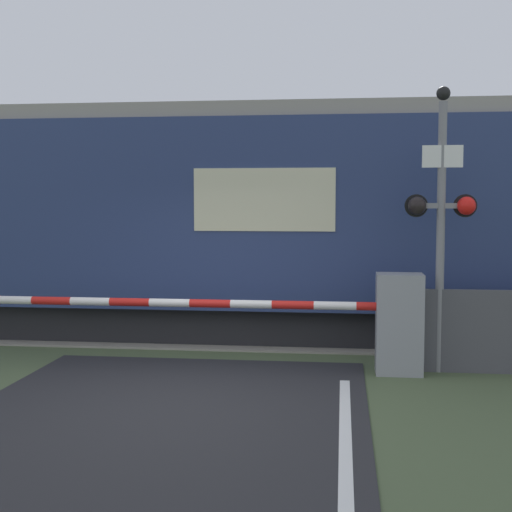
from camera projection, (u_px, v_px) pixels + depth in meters
name	position (u px, v px, depth m)	size (l,w,h in m)	color
ground_plane	(177.00, 399.00, 8.11)	(80.00, 80.00, 0.00)	#475638
track_bed	(233.00, 331.00, 12.28)	(36.00, 3.20, 0.13)	gray
train	(274.00, 221.00, 12.05)	(21.06, 3.03, 3.75)	black
crossing_barrier	(364.00, 320.00, 9.33)	(5.96, 0.44, 1.31)	gray
signal_post	(441.00, 212.00, 9.27)	(0.93, 0.26, 3.73)	gray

